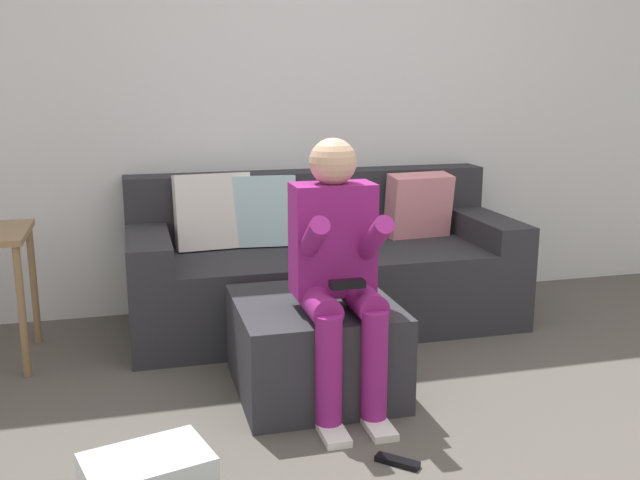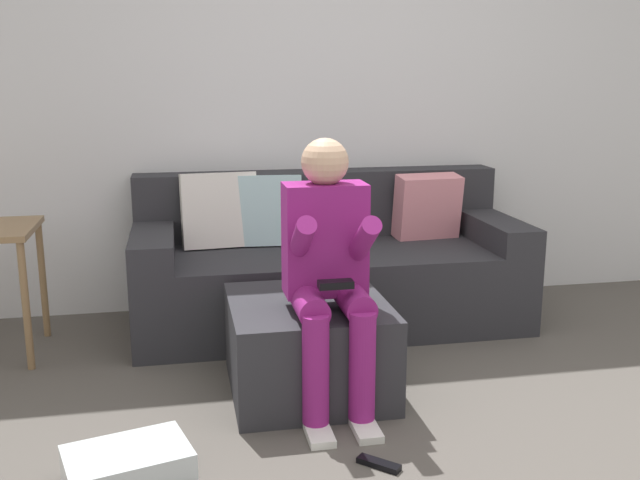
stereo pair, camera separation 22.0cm
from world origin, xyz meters
name	(u,v)px [view 1 (the left image)]	position (x,y,z in m)	size (l,w,h in m)	color
ground_plane	(480,465)	(0.00, 0.00, 0.00)	(6.42, 6.42, 0.00)	#544F49
wall_back	(327,73)	(0.00, 2.14, 1.40)	(4.94, 0.10, 2.79)	silver
couch_sectional	(321,266)	(-0.15, 1.71, 0.32)	(2.15, 0.89, 0.86)	#2D2D33
ottoman	(314,346)	(-0.43, 0.79, 0.21)	(0.69, 0.72, 0.42)	#2D2D33
person_seated	(338,263)	(-0.37, 0.61, 0.63)	(0.34, 0.56, 1.14)	#8C1E72
storage_bin	(147,472)	(-1.18, 0.15, 0.06)	(0.42, 0.28, 0.12)	silver
remote_near_ottoman	(397,462)	(-0.29, 0.08, 0.01)	(0.17, 0.05, 0.02)	black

